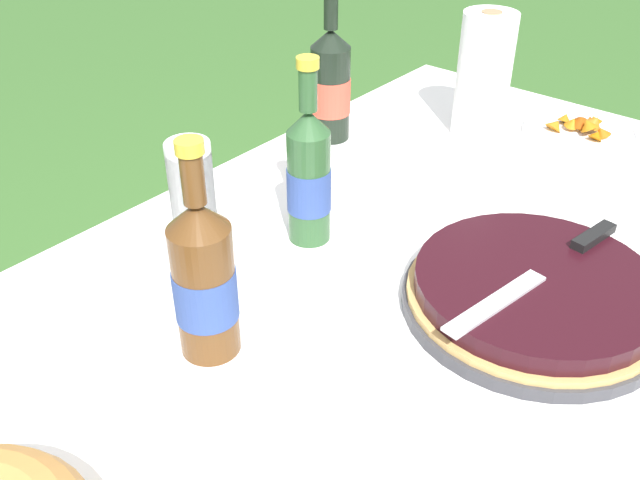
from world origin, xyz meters
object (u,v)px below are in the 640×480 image
(cup_stack, at_px, (192,193))
(paper_towel_roll, at_px, (484,75))
(cider_bottle_green, at_px, (309,176))
(snack_plate_left, at_px, (581,131))
(serving_knife, at_px, (551,265))
(cider_bottle_amber, at_px, (204,280))
(juice_bottle_red, at_px, (330,85))
(berry_tart, at_px, (534,293))

(cup_stack, bearing_deg, paper_towel_roll, -12.72)
(cider_bottle_green, bearing_deg, snack_plate_left, -15.74)
(serving_knife, xyz_separation_m, snack_plate_left, (0.57, 0.19, -0.05))
(cup_stack, bearing_deg, cider_bottle_amber, -128.04)
(serving_knife, xyz_separation_m, juice_bottle_red, (0.23, 0.59, 0.05))
(serving_knife, bearing_deg, snack_plate_left, -152.68)
(serving_knife, relative_size, cup_stack, 2.12)
(berry_tart, relative_size, snack_plate_left, 1.56)
(serving_knife, relative_size, cider_bottle_green, 1.22)
(cup_stack, xyz_separation_m, paper_towel_roll, (0.66, -0.15, 0.04))
(snack_plate_left, bearing_deg, serving_knife, -162.04)
(cider_bottle_amber, xyz_separation_m, paper_towel_roll, (0.82, 0.06, 0.02))
(serving_knife, bearing_deg, cider_bottle_green, -67.11)
(serving_knife, distance_m, juice_bottle_red, 0.64)
(berry_tart, bearing_deg, juice_bottle_red, 66.04)
(snack_plate_left, height_order, paper_towel_roll, paper_towel_roll)
(cider_bottle_green, bearing_deg, berry_tart, -80.62)
(cider_bottle_green, bearing_deg, juice_bottle_red, 34.11)
(berry_tart, xyz_separation_m, snack_plate_left, (0.60, 0.18, -0.02))
(serving_knife, bearing_deg, juice_bottle_red, -102.05)
(berry_tart, xyz_separation_m, juice_bottle_red, (0.26, 0.59, 0.09))
(snack_plate_left, bearing_deg, paper_towel_roll, 125.71)
(paper_towel_roll, bearing_deg, berry_tart, -143.04)
(juice_bottle_red, xyz_separation_m, snack_plate_left, (0.34, -0.40, -0.10))
(berry_tart, relative_size, serving_knife, 1.00)
(serving_knife, height_order, cider_bottle_green, cider_bottle_green)
(serving_knife, xyz_separation_m, cider_bottle_amber, (-0.38, 0.30, 0.05))
(cup_stack, xyz_separation_m, cider_bottle_green, (0.12, -0.14, 0.03))
(cup_stack, relative_size, paper_towel_roll, 0.69)
(snack_plate_left, relative_size, paper_towel_roll, 0.93)
(snack_plate_left, bearing_deg, berry_tart, -163.26)
(cup_stack, bearing_deg, juice_bottle_red, 10.07)
(serving_knife, relative_size, juice_bottle_red, 1.21)
(juice_bottle_red, bearing_deg, cider_bottle_green, -145.89)
(cider_bottle_amber, relative_size, snack_plate_left, 1.28)
(cider_bottle_green, bearing_deg, cup_stack, 131.63)
(cider_bottle_green, relative_size, cider_bottle_amber, 1.00)
(paper_towel_roll, bearing_deg, serving_knife, -140.93)
(cup_stack, height_order, juice_bottle_red, juice_bottle_red)
(serving_knife, bearing_deg, cup_stack, -58.05)
(cider_bottle_amber, distance_m, paper_towel_roll, 0.83)
(berry_tart, distance_m, cup_stack, 0.54)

